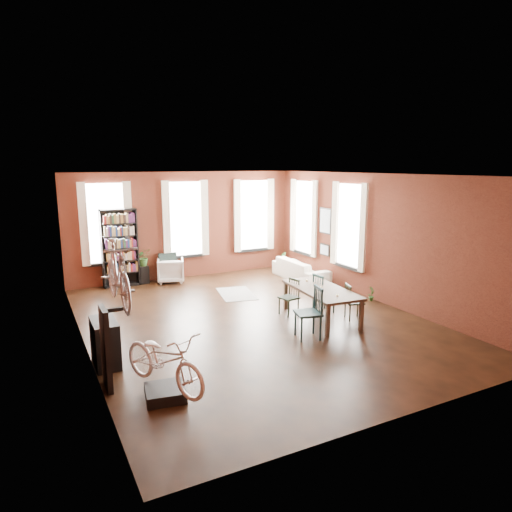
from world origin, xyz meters
TOP-DOWN VIEW (x-y plane):
  - room at (0.25, 0.62)m, footprint 9.00×9.04m
  - dining_table at (1.40, -0.65)m, footprint 1.13×2.17m
  - dining_chair_a at (0.52, -1.46)m, footprint 0.58×0.58m
  - dining_chair_b at (0.93, -0.05)m, footprint 0.45×0.45m
  - dining_chair_c at (2.07, -0.99)m, footprint 0.46×0.46m
  - dining_chair_d at (1.75, -0.26)m, footprint 0.45×0.45m
  - bookshelf at (-2.00, 4.30)m, footprint 1.00×0.32m
  - white_armchair at (-0.62, 4.10)m, footprint 0.92×0.89m
  - cream_sofa at (2.95, 2.60)m, footprint 0.61×2.08m
  - striped_rug at (0.56, 2.05)m, footprint 1.12×1.53m
  - bike_trainer at (-2.69, -2.51)m, footprint 0.66×0.66m
  - bike_wall_rack at (-3.40, -1.80)m, footprint 0.16×0.60m
  - console_table at (-3.28, -0.90)m, footprint 0.40×0.80m
  - plant_stand at (-1.38, 4.30)m, footprint 0.30×0.30m
  - plant_by_sofa at (2.85, 3.61)m, footprint 0.38×0.69m
  - plant_small at (3.35, -0.09)m, footprint 0.39×0.45m
  - bicycle_floor at (-2.69, -2.52)m, footprint 0.90×1.06m
  - bicycle_hung at (-3.15, -1.80)m, footprint 0.47×1.00m
  - plant_on_stand at (-1.36, 4.30)m, footprint 0.51×0.55m

SIDE VIEW (x-z plane):
  - striped_rug at x=0.56m, z-range 0.00..0.01m
  - plant_small at x=3.35m, z-range 0.00..0.14m
  - bike_trainer at x=-2.69m, z-range 0.00..0.17m
  - plant_by_sofa at x=2.85m, z-range 0.00..0.31m
  - plant_stand at x=-1.38m, z-range 0.00..0.52m
  - dining_table at x=1.40m, z-range 0.00..0.71m
  - white_armchair at x=-0.62m, z-range 0.00..0.77m
  - console_table at x=-3.28m, z-range 0.00..0.80m
  - dining_chair_c at x=2.07m, z-range 0.00..0.80m
  - cream_sofa at x=2.95m, z-range 0.00..0.81m
  - dining_chair_b at x=0.93m, z-range 0.00..0.83m
  - dining_chair_d at x=1.75m, z-range 0.00..0.91m
  - dining_chair_a at x=0.52m, z-range 0.00..1.04m
  - bike_wall_rack at x=-3.40m, z-range 0.00..1.30m
  - plant_on_stand at x=-1.36m, z-range 0.52..0.92m
  - bicycle_floor at x=-2.69m, z-range 0.17..1.87m
  - bookshelf at x=-2.00m, z-range 0.00..2.20m
  - bicycle_hung at x=-3.15m, z-range 1.30..2.96m
  - room at x=0.25m, z-range 0.53..3.75m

